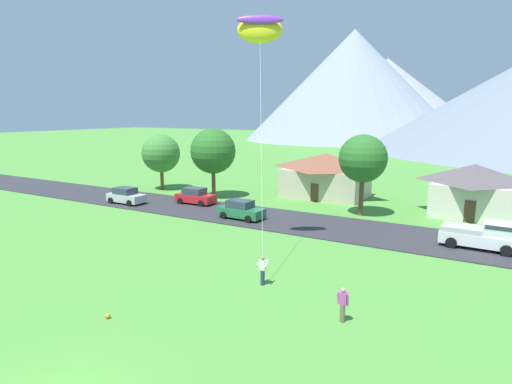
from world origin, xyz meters
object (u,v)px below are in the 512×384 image
at_px(tree_center, 213,151).
at_px(pickup_truck_white_west_side, 482,235).
at_px(parked_car_green_east_end, 241,210).
at_px(house_leftmost, 474,189).
at_px(tree_near_left, 363,159).
at_px(soccer_ball, 108,316).
at_px(house_left_center, 326,174).
at_px(watcher_person, 343,304).
at_px(parked_car_red_mid_east, 195,196).
at_px(kite_flyer_with_kite, 260,33).
at_px(tree_right_of_center, 161,154).
at_px(parked_car_silver_mid_west, 126,196).

height_order(tree_center, pickup_truck_white_west_side, tree_center).
bearing_deg(parked_car_green_east_end, house_leftmost, 34.45).
relative_size(tree_near_left, soccer_ball, 31.69).
xyz_separation_m(house_left_center, watcher_person, (11.49, -27.94, -1.71)).
bearing_deg(parked_car_red_mid_east, tree_center, 97.59).
relative_size(house_left_center, tree_near_left, 1.27).
bearing_deg(parked_car_red_mid_east, parked_car_green_east_end, -22.14).
xyz_separation_m(house_leftmost, parked_car_red_mid_east, (-25.61, -9.26, -1.64)).
xyz_separation_m(tree_near_left, parked_car_red_mid_east, (-16.54, -3.87, -4.49)).
bearing_deg(house_leftmost, soccer_ball, -113.00).
xyz_separation_m(pickup_truck_white_west_side, watcher_person, (-5.06, -15.19, -0.18)).
distance_m(pickup_truck_white_west_side, kite_flyer_with_kite, 20.75).
distance_m(parked_car_red_mid_east, kite_flyer_with_kite, 21.41).
distance_m(house_leftmost, house_left_center, 15.31).
relative_size(pickup_truck_white_west_side, watcher_person, 3.15).
relative_size(house_leftmost, pickup_truck_white_west_side, 1.44).
bearing_deg(parked_car_green_east_end, tree_right_of_center, 154.07).
relative_size(parked_car_red_mid_east, parked_car_green_east_end, 0.99).
bearing_deg(tree_center, watcher_person, -43.42).
relative_size(tree_center, tree_right_of_center, 1.14).
bearing_deg(house_left_center, parked_car_silver_mid_west, -139.63).
relative_size(tree_center, kite_flyer_with_kite, 0.50).
height_order(tree_right_of_center, parked_car_red_mid_east, tree_right_of_center).
xyz_separation_m(house_left_center, parked_car_red_mid_east, (-10.37, -10.81, -1.72)).
bearing_deg(kite_flyer_with_kite, house_left_center, 97.99).
height_order(tree_right_of_center, pickup_truck_white_west_side, tree_right_of_center).
bearing_deg(tree_near_left, kite_flyer_with_kite, -103.65).
bearing_deg(parked_car_green_east_end, tree_center, 138.66).
height_order(parked_car_red_mid_east, pickup_truck_white_west_side, pickup_truck_white_west_side).
bearing_deg(pickup_truck_white_west_side, kite_flyer_with_kite, -150.53).
bearing_deg(parked_car_red_mid_east, soccer_ball, -61.36).
xyz_separation_m(tree_right_of_center, parked_car_red_mid_east, (9.24, -5.10, -3.66)).
distance_m(tree_near_left, watcher_person, 22.12).
distance_m(house_leftmost, watcher_person, 26.71).
bearing_deg(soccer_ball, watcher_person, 28.25).
relative_size(house_leftmost, tree_center, 0.97).
height_order(tree_near_left, watcher_person, tree_near_left).
xyz_separation_m(tree_center, pickup_truck_white_west_side, (27.47, -6.01, -4.22)).
height_order(tree_center, parked_car_green_east_end, tree_center).
relative_size(parked_car_silver_mid_west, pickup_truck_white_west_side, 0.80).
relative_size(house_leftmost, soccer_ball, 31.69).
xyz_separation_m(tree_near_left, watcher_person, (5.33, -21.00, -4.48)).
relative_size(tree_near_left, tree_center, 0.97).
bearing_deg(watcher_person, tree_right_of_center, 144.45).
xyz_separation_m(tree_center, parked_car_silver_mid_west, (-5.94, -7.60, -4.41)).
bearing_deg(parked_car_green_east_end, house_left_center, 78.71).
height_order(parked_car_red_mid_east, kite_flyer_with_kite, kite_flyer_with_kite).
distance_m(parked_car_green_east_end, kite_flyer_with_kite, 16.26).
bearing_deg(pickup_truck_white_west_side, tree_near_left, 150.79).
relative_size(parked_car_silver_mid_west, parked_car_red_mid_east, 0.99).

